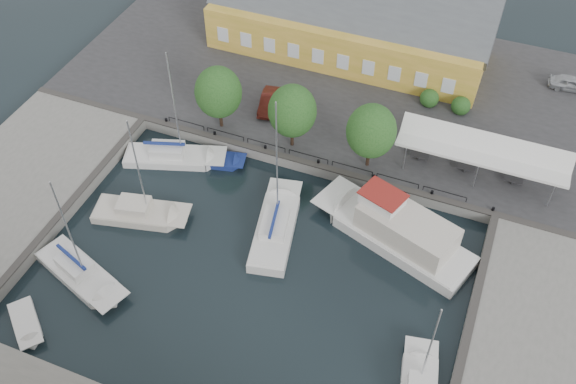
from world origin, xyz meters
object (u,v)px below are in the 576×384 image
object	(u,v)px
center_sailboat	(276,229)
west_boat_a	(173,158)
west_boat_d	(81,274)
car_silver	(571,83)
car_red	(269,102)
launch_sw	(27,325)
trawler	(398,233)
warehouse	(345,18)
west_boat_b	(140,214)
launch_nw	(217,161)
tent_canopy	(483,150)

from	to	relation	value
center_sailboat	west_boat_a	size ratio (longest dim) A/B	1.09
west_boat_d	car_silver	bearing A→B (deg)	48.58
car_silver	center_sailboat	distance (m)	33.52
car_red	west_boat_a	bearing A→B (deg)	-133.76
launch_sw	west_boat_a	bearing A→B (deg)	85.83
trawler	warehouse	bearing A→B (deg)	117.91
warehouse	west_boat_b	world-z (taller)	warehouse
west_boat_b	launch_nw	size ratio (longest dim) A/B	2.08
tent_canopy	launch_nw	bearing A→B (deg)	-164.44
trawler	west_boat_d	bearing A→B (deg)	-150.11
car_red	launch_sw	size ratio (longest dim) A/B	0.97
warehouse	car_red	distance (m)	13.03
west_boat_a	west_boat_b	size ratio (longest dim) A/B	1.10
launch_nw	launch_sw	bearing A→B (deg)	-104.25
warehouse	launch_nw	xyz separation A→B (m)	(-5.24, -19.94, -4.34)
launch_sw	tent_canopy	bearing A→B (deg)	44.26
tent_canopy	car_red	xyz separation A→B (m)	(-19.97, 1.58, -1.98)
west_boat_b	launch_nw	xyz separation A→B (m)	(3.00, 8.18, -0.17)
car_silver	launch_nw	world-z (taller)	car_silver
tent_canopy	launch_sw	distance (m)	37.82
center_sailboat	west_boat_a	distance (m)	12.54
car_red	center_sailboat	bearing A→B (deg)	-76.50
car_red	west_boat_d	distance (m)	23.57
warehouse	tent_canopy	world-z (taller)	warehouse
west_boat_d	launch_sw	world-z (taller)	west_boat_d
warehouse	west_boat_d	xyz separation A→B (m)	(-9.24, -35.07, -4.16)
west_boat_b	west_boat_d	bearing A→B (deg)	-98.12
launch_sw	launch_nw	size ratio (longest dim) A/B	0.84
west_boat_b	warehouse	bearing A→B (deg)	73.66
warehouse	west_boat_d	size ratio (longest dim) A/B	2.50
trawler	launch_sw	xyz separation A→B (m)	(-22.46, -17.32, -0.93)
launch_sw	center_sailboat	bearing A→B (deg)	48.06
west_boat_d	car_red	bearing A→B (deg)	75.58
center_sailboat	warehouse	bearing A→B (deg)	96.23
west_boat_d	launch_nw	bearing A→B (deg)	75.21
center_sailboat	west_boat_b	size ratio (longest dim) A/B	1.20
center_sailboat	launch_nw	distance (m)	9.76
west_boat_a	warehouse	bearing A→B (deg)	67.00
launch_sw	launch_nw	world-z (taller)	launch_sw
center_sailboat	launch_sw	distance (m)	19.68
center_sailboat	launch_sw	world-z (taller)	center_sailboat
trawler	launch_sw	size ratio (longest dim) A/B	3.21
car_red	center_sailboat	xyz separation A→B (m)	(6.16, -13.21, -1.34)
warehouse	launch_sw	distance (m)	41.68
car_silver	launch_nw	size ratio (longest dim) A/B	0.78
tent_canopy	launch_sw	world-z (taller)	tent_canopy
west_boat_d	launch_sw	distance (m)	5.19
car_silver	launch_nw	bearing A→B (deg)	122.49
west_boat_a	west_boat_b	distance (m)	6.99
tent_canopy	west_boat_a	distance (m)	26.82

